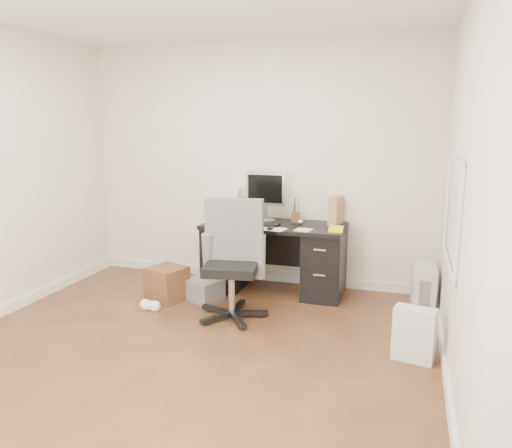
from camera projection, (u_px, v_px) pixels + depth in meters
The scene contains 18 objects.
ground at pixel (185, 351), 4.03m from camera, with size 4.00×4.00×0.00m, color #432215.
room_shell at pixel (184, 144), 3.72m from camera, with size 4.02×4.02×2.71m.
desk at pixel (274, 255), 5.41m from camera, with size 1.50×0.70×0.75m.
loose_papers at pixel (255, 224), 5.36m from camera, with size 1.10×0.60×0.00m, color white, non-canonical shape.
lcd_monitor at pixel (266, 197), 5.43m from camera, with size 0.44×0.25×0.55m, color #B5B4B9, non-canonical shape.
keyboard at pixel (256, 224), 5.29m from camera, with size 0.50×0.17×0.03m, color black.
computer_mouse at pixel (300, 222), 5.28m from camera, with size 0.06×0.06×0.06m, color #B5B4B9.
travel_mug at pixel (221, 213), 5.43m from camera, with size 0.09×0.09×0.20m, color navy.
white_binder at pixel (238, 202), 5.70m from camera, with size 0.14×0.30×0.34m, color silver.
magazine_file at pixel (336, 211), 5.30m from camera, with size 0.13×0.25×0.30m, color #906545.
pen_cup at pixel (296, 210), 5.41m from camera, with size 0.11×0.11×0.26m, color #522A17, non-canonical shape.
yellow_book at pixel (337, 229), 5.00m from camera, with size 0.15×0.20×0.03m, color #FCFE1B.
paper_remote at pixel (272, 228), 5.08m from camera, with size 0.27×0.22×0.02m, color white, non-canonical shape.
office_chair at pixel (231, 261), 4.62m from camera, with size 0.63×0.63×1.11m, color #545654, non-canonical shape.
pc_tower at pixel (423, 288), 4.85m from camera, with size 0.21×0.46×0.46m, color #ADA99D.
shopping_bag at pixel (414, 334), 3.84m from camera, with size 0.31×0.22×0.42m, color silver.
wicker_basket at pixel (167, 284), 5.18m from camera, with size 0.35×0.35×0.35m, color #472B15.
desk_printer at pixel (203, 289), 5.21m from camera, with size 0.36×0.30×0.21m, color slate.
Camera 1 is at (1.66, -3.41, 1.80)m, focal length 35.00 mm.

